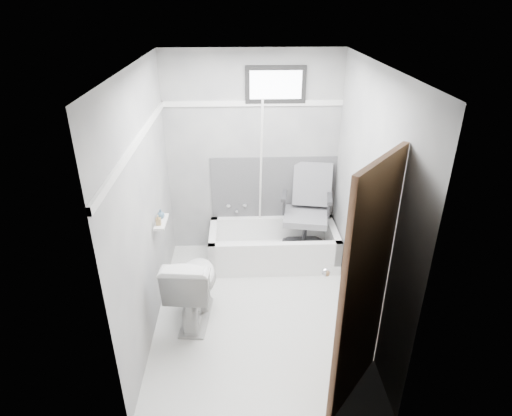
{
  "coord_description": "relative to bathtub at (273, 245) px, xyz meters",
  "views": [
    {
      "loc": [
        -0.15,
        -3.43,
        2.89
      ],
      "look_at": [
        0.0,
        0.35,
        1.0
      ],
      "focal_mm": 30.0,
      "sensor_mm": 36.0,
      "label": 1
    }
  ],
  "objects": [
    {
      "name": "trim_left",
      "position": [
        -1.22,
        -0.93,
        1.61
      ],
      "size": [
        0.02,
        2.6,
        0.06
      ],
      "primitive_type": "cube",
      "color": "white",
      "rests_on": "wall_left"
    },
    {
      "name": "wall_back",
      "position": [
        -0.23,
        0.37,
        0.99
      ],
      "size": [
        2.0,
        0.02,
        2.4
      ],
      "primitive_type": "cube",
      "color": "slate",
      "rests_on": "floor"
    },
    {
      "name": "trim_back",
      "position": [
        -0.23,
        0.36,
        1.61
      ],
      "size": [
        2.0,
        0.02,
        0.06
      ],
      "primitive_type": "cube",
      "color": "white",
      "rests_on": "wall_back"
    },
    {
      "name": "office_chair",
      "position": [
        0.38,
        0.05,
        0.42
      ],
      "size": [
        0.69,
        0.69,
        1.02
      ],
      "primitive_type": null,
      "rotation": [
        0.0,
        0.0,
        -0.19
      ],
      "color": "slate",
      "rests_on": "bathtub"
    },
    {
      "name": "toilet",
      "position": [
        -0.85,
        -0.99,
        0.18
      ],
      "size": [
        0.52,
        0.83,
        0.78
      ],
      "primitive_type": "imported",
      "rotation": [
        0.0,
        0.0,
        3.04
      ],
      "color": "silver",
      "rests_on": "floor"
    },
    {
      "name": "soap_bottle_a",
      "position": [
        -1.17,
        -0.73,
        0.76
      ],
      "size": [
        0.05,
        0.05,
        0.1
      ],
      "primitive_type": "imported",
      "rotation": [
        0.0,
        0.0,
        0.01
      ],
      "color": "#A08250",
      "rests_on": "shelf"
    },
    {
      "name": "window",
      "position": [
        0.02,
        0.36,
        1.81
      ],
      "size": [
        0.66,
        0.04,
        0.4
      ],
      "primitive_type": null,
      "color": "black",
      "rests_on": "wall_back"
    },
    {
      "name": "door",
      "position": [
        0.75,
        -2.21,
        0.79
      ],
      "size": [
        0.78,
        0.78,
        2.0
      ],
      "primitive_type": null,
      "color": "#583020",
      "rests_on": "floor"
    },
    {
      "name": "backerboard",
      "position": [
        0.02,
        0.36,
        0.59
      ],
      "size": [
        1.5,
        0.02,
        0.78
      ],
      "primitive_type": "cube",
      "color": "#4C4C4F",
      "rests_on": "wall_back"
    },
    {
      "name": "pole",
      "position": [
        -0.15,
        0.13,
        0.84
      ],
      "size": [
        0.02,
        0.58,
        1.88
      ],
      "primitive_type": "cylinder",
      "rotation": [
        0.29,
        0.0,
        0.0
      ],
      "color": "white",
      "rests_on": "bathtub"
    },
    {
      "name": "shelf",
      "position": [
        -1.16,
        -0.65,
        0.69
      ],
      "size": [
        0.1,
        0.32,
        0.02
      ],
      "primitive_type": "cube",
      "color": "white",
      "rests_on": "wall_left"
    },
    {
      "name": "faucet",
      "position": [
        -0.43,
        0.34,
        0.34
      ],
      "size": [
        0.26,
        0.1,
        0.16
      ],
      "primitive_type": null,
      "color": "silver",
      "rests_on": "wall_back"
    },
    {
      "name": "soap_bottle_b",
      "position": [
        -1.17,
        -0.59,
        0.75
      ],
      "size": [
        0.1,
        0.1,
        0.09
      ],
      "primitive_type": "imported",
      "rotation": [
        0.0,
        0.0,
        0.52
      ],
      "color": "#466780",
      "rests_on": "shelf"
    },
    {
      "name": "floor",
      "position": [
        -0.23,
        -0.93,
        -0.21
      ],
      "size": [
        2.6,
        2.6,
        0.0
      ],
      "primitive_type": "plane",
      "color": "white",
      "rests_on": "ground"
    },
    {
      "name": "bathtub",
      "position": [
        0.0,
        0.0,
        0.0
      ],
      "size": [
        1.5,
        0.7,
        0.42
      ],
      "primitive_type": null,
      "color": "white",
      "rests_on": "floor"
    },
    {
      "name": "ceiling",
      "position": [
        -0.23,
        -0.93,
        2.19
      ],
      "size": [
        2.6,
        2.6,
        0.0
      ],
      "primitive_type": "plane",
      "rotation": [
        3.14,
        0.0,
        0.0
      ],
      "color": "silver",
      "rests_on": "floor"
    },
    {
      "name": "wall_left",
      "position": [
        -1.23,
        -0.93,
        0.99
      ],
      "size": [
        0.02,
        2.6,
        2.4
      ],
      "primitive_type": "cube",
      "color": "slate",
      "rests_on": "floor"
    },
    {
      "name": "wall_front",
      "position": [
        -0.23,
        -2.23,
        0.99
      ],
      "size": [
        2.0,
        0.02,
        2.4
      ],
      "primitive_type": "cube",
      "color": "slate",
      "rests_on": "floor"
    },
    {
      "name": "wall_right",
      "position": [
        0.77,
        -0.93,
        0.99
      ],
      "size": [
        0.02,
        2.6,
        2.4
      ],
      "primitive_type": "cube",
      "color": "slate",
      "rests_on": "floor"
    }
  ]
}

